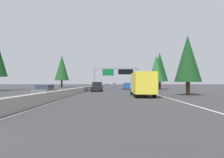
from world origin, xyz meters
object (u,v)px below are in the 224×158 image
Objects in this scene: conifer_left_mid at (62,68)px; sign_gantry_overhead at (117,72)px; sedan_far_left at (114,85)px; minivan_near_center at (127,86)px; conifer_right_mid at (156,68)px; oncoming_near at (45,91)px; conifer_right_foreground at (188,59)px; pickup_far_center at (97,87)px; box_truck_distant_a at (142,84)px; conifer_right_near at (160,67)px.

sign_gantry_overhead is at bearing -128.60° from conifer_left_mid.
minivan_near_center is at bearing -175.69° from sedan_far_left.
sedan_far_left is at bearing -34.98° from conifer_left_mid.
conifer_right_mid reaches higher than sedan_far_left.
sedan_far_left is at bearing 173.84° from oncoming_near.
sedan_far_left is at bearing 8.20° from conifer_right_foreground.
conifer_left_mid is (45.34, 29.24, 2.00)m from conifer_right_foreground.
conifer_right_mid reaches higher than oncoming_near.
sign_gantry_overhead is 1.09× the size of conifer_left_mid.
pickup_far_center is at bearing 163.39° from oncoming_near.
sign_gantry_overhead is at bearing 5.25° from box_truck_distant_a.
conifer_right_near is at bearing -44.12° from conifer_right_mid.
conifer_left_mid is at bearing 145.02° from sedan_far_left.
pickup_far_center is 19.22m from conifer_right_foreground.
oncoming_near is 0.46× the size of conifer_right_near.
sign_gantry_overhead is 1.31× the size of conifer_right_near.
pickup_far_center is 20.79m from conifer_right_near.
minivan_near_center is at bearing 15.16° from conifer_right_foreground.
conifer_right_foreground reaches higher than box_truck_distant_a.
conifer_right_foreground is at bearing 100.95° from oncoming_near.
conifer_right_foreground is (3.60, -18.59, 4.36)m from oncoming_near.
conifer_right_foreground is 25.98m from conifer_right_near.
box_truck_distant_a is 1.02× the size of conifer_right_foreground.
pickup_far_center is 0.58× the size of conifer_right_near.
pickup_far_center is at bearing -154.43° from conifer_left_mid.
conifer_right_foreground is (-12.84, -13.69, 4.13)m from pickup_far_center.
conifer_right_foreground is at bearing -147.18° from conifer_left_mid.
oncoming_near is 34.57m from conifer_right_mid.
oncoming_near is at bearing 145.47° from conifer_right_near.
conifer_right_near is at bearing -165.35° from sedan_far_left.
sedan_far_left is 48.96m from conifer_right_mid.
pickup_far_center is at bearing 46.83° from conifer_right_foreground.
sedan_far_left is at bearing 2.87° from box_truck_distant_a.
sedan_far_left is 0.53× the size of conifer_right_foreground.
sign_gantry_overhead reaches higher than oncoming_near.
sign_gantry_overhead is at bearing 64.33° from conifer_right_mid.
oncoming_near is at bearing 145.92° from conifer_right_mid.
pickup_far_center is 59.49m from sedan_far_left.
sign_gantry_overhead is at bearing 32.68° from minivan_near_center.
conifer_right_foreground is 53.98m from conifer_left_mid.
conifer_right_foreground is 24.78m from conifer_right_mid.
conifer_right_foreground reaches higher than minivan_near_center.
box_truck_distant_a is at bearing -154.74° from conifer_left_mid.
minivan_near_center is 8.72m from conifer_right_mid.
box_truck_distant_a is at bearing 165.10° from conifer_right_mid.
conifer_left_mid reaches higher than box_truck_distant_a.
sign_gantry_overhead is 42.77m from sedan_far_left.
conifer_left_mid is (47.85, 22.57, 5.43)m from box_truck_distant_a.
conifer_left_mid is at bearing 32.82° from conifer_right_foreground.
minivan_near_center is at bearing 85.11° from conifer_right_mid.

